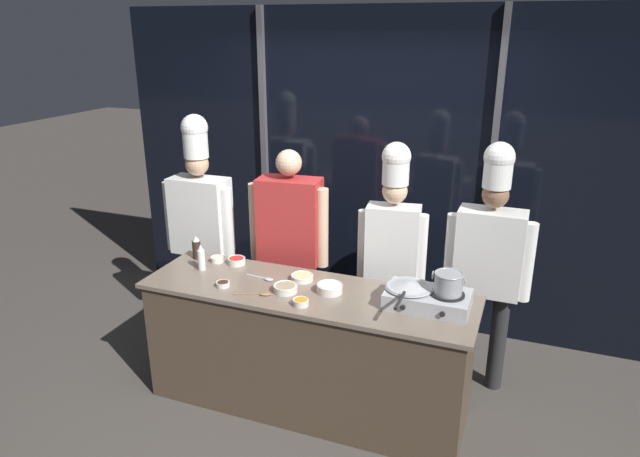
{
  "coord_description": "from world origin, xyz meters",
  "views": [
    {
      "loc": [
        1.31,
        -3.14,
        2.54
      ],
      "look_at": [
        0.0,
        0.25,
        1.24
      ],
      "focal_mm": 32.0,
      "sensor_mm": 36.0,
      "label": 1
    }
  ],
  "objects": [
    {
      "name": "ground_plane",
      "position": [
        0.0,
        0.0,
        0.0
      ],
      "size": [
        24.0,
        24.0,
        0.0
      ],
      "primitive_type": "plane",
      "color": "#47423D"
    },
    {
      "name": "window_wall_back",
      "position": [
        0.0,
        1.47,
        1.35
      ],
      "size": [
        4.68,
        0.09,
        2.7
      ],
      "color": "black",
      "rests_on": "ground_plane"
    },
    {
      "name": "demo_counter",
      "position": [
        0.0,
        0.0,
        0.45
      ],
      "size": [
        2.24,
        0.66,
        0.89
      ],
      "color": "#4C3D2D",
      "rests_on": "ground_plane"
    },
    {
      "name": "portable_stove",
      "position": [
        0.79,
        0.06,
        0.94
      ],
      "size": [
        0.52,
        0.32,
        0.11
      ],
      "color": "#B2B5BA",
      "rests_on": "demo_counter"
    },
    {
      "name": "frying_pan",
      "position": [
        0.67,
        0.05,
        1.02
      ],
      "size": [
        0.3,
        0.52,
        0.04
      ],
      "color": "#ADAFB5",
      "rests_on": "portable_stove"
    },
    {
      "name": "stock_pot",
      "position": [
        0.91,
        0.06,
        1.07
      ],
      "size": [
        0.2,
        0.18,
        0.13
      ],
      "color": "#93969B",
      "rests_on": "portable_stove"
    },
    {
      "name": "squeeze_bottle_clear",
      "position": [
        -0.83,
        0.05,
        0.98
      ],
      "size": [
        0.05,
        0.05,
        0.19
      ],
      "color": "white",
      "rests_on": "demo_counter"
    },
    {
      "name": "squeeze_bottle_soy",
      "position": [
        -0.97,
        0.21,
        0.97
      ],
      "size": [
        0.06,
        0.06,
        0.18
      ],
      "color": "#332319",
      "rests_on": "demo_counter"
    },
    {
      "name": "prep_bowl_soy_glaze",
      "position": [
        -0.54,
        -0.15,
        0.91
      ],
      "size": [
        0.09,
        0.09,
        0.03
      ],
      "color": "silver",
      "rests_on": "demo_counter"
    },
    {
      "name": "prep_bowl_carrots",
      "position": [
        0.05,
        -0.21,
        0.91
      ],
      "size": [
        0.1,
        0.1,
        0.04
      ],
      "color": "silver",
      "rests_on": "demo_counter"
    },
    {
      "name": "prep_bowl_ginger",
      "position": [
        -0.09,
        0.14,
        0.91
      ],
      "size": [
        0.16,
        0.16,
        0.04
      ],
      "color": "silver",
      "rests_on": "demo_counter"
    },
    {
      "name": "prep_bowl_mushrooms",
      "position": [
        -0.12,
        -0.07,
        0.92
      ],
      "size": [
        0.16,
        0.16,
        0.05
      ],
      "color": "silver",
      "rests_on": "demo_counter"
    },
    {
      "name": "prep_bowl_garlic",
      "position": [
        0.15,
        0.03,
        0.92
      ],
      "size": [
        0.17,
        0.17,
        0.06
      ],
      "color": "silver",
      "rests_on": "demo_counter"
    },
    {
      "name": "prep_bowl_bell_pepper",
      "position": [
        -0.64,
        0.22,
        0.92
      ],
      "size": [
        0.13,
        0.13,
        0.05
      ],
      "color": "silver",
      "rests_on": "demo_counter"
    },
    {
      "name": "prep_bowl_noodles",
      "position": [
        -0.8,
        0.2,
        0.91
      ],
      "size": [
        0.1,
        0.1,
        0.04
      ],
      "color": "silver",
      "rests_on": "demo_counter"
    },
    {
      "name": "serving_spoon_slotted",
      "position": [
        -0.33,
        0.06,
        0.9
      ],
      "size": [
        0.22,
        0.05,
        0.02
      ],
      "color": "#B2B5BA",
      "rests_on": "demo_counter"
    },
    {
      "name": "serving_spoon_solid",
      "position": [
        -0.26,
        -0.17,
        0.9
      ],
      "size": [
        0.23,
        0.11,
        0.02
      ],
      "color": "olive",
      "rests_on": "demo_counter"
    },
    {
      "name": "chef_head",
      "position": [
        -1.17,
        0.59,
        1.07
      ],
      "size": [
        0.62,
        0.25,
        1.9
      ],
      "rotation": [
        0.0,
        0.0,
        3.16
      ],
      "color": "#2D3856",
      "rests_on": "ground_plane"
    },
    {
      "name": "person_guest",
      "position": [
        -0.38,
        0.59,
        1.02
      ],
      "size": [
        0.62,
        0.29,
        1.69
      ],
      "rotation": [
        0.0,
        0.0,
        3.24
      ],
      "color": "#2D3856",
      "rests_on": "ground_plane"
    },
    {
      "name": "chef_sous",
      "position": [
        0.42,
        0.6,
        1.06
      ],
      "size": [
        0.49,
        0.24,
        1.8
      ],
      "rotation": [
        0.0,
        0.0,
        3.27
      ],
      "color": "#2D3856",
      "rests_on": "ground_plane"
    },
    {
      "name": "chef_line",
      "position": [
        1.09,
        0.69,
        1.04
      ],
      "size": [
        0.6,
        0.24,
        1.83
      ],
      "rotation": [
        0.0,
        0.0,
        3.13
      ],
      "color": "#232326",
      "rests_on": "ground_plane"
    }
  ]
}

